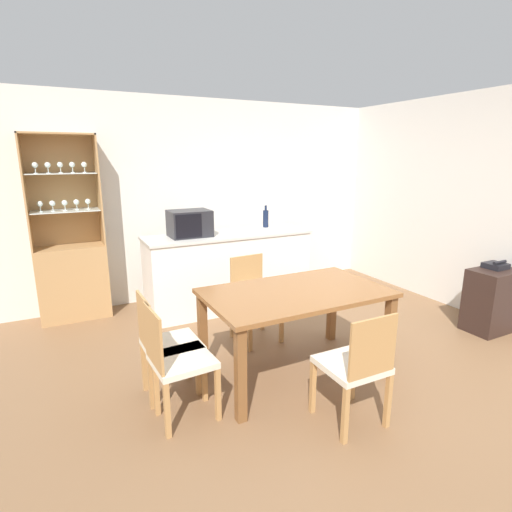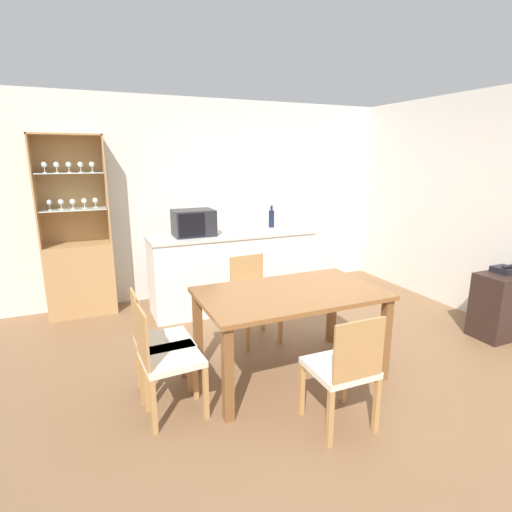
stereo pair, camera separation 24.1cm
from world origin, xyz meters
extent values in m
plane|color=brown|center=(0.00, 0.00, 0.00)|extent=(18.00, 18.00, 0.00)
cube|color=silver|center=(0.00, 2.63, 1.27)|extent=(6.80, 0.06, 2.55)
cube|color=silver|center=(2.58, 0.30, 1.27)|extent=(0.06, 4.60, 2.55)
cube|color=white|center=(0.06, 1.92, 0.45)|extent=(1.99, 0.56, 0.90)
cube|color=beige|center=(0.06, 1.92, 0.92)|extent=(2.02, 0.59, 0.03)
cube|color=tan|center=(-1.67, 2.42, 0.42)|extent=(0.74, 0.37, 0.85)
cube|color=tan|center=(-1.67, 2.59, 1.46)|extent=(0.74, 0.02, 1.22)
cube|color=tan|center=(-2.03, 2.42, 1.46)|extent=(0.02, 0.37, 1.22)
cube|color=tan|center=(-1.30, 2.42, 1.46)|extent=(0.02, 0.37, 1.22)
cube|color=tan|center=(-1.67, 2.42, 2.06)|extent=(0.74, 0.37, 0.02)
cube|color=silver|center=(-1.67, 2.42, 1.25)|extent=(0.70, 0.32, 0.01)
cube|color=silver|center=(-1.67, 2.42, 1.65)|extent=(0.70, 0.32, 0.01)
cylinder|color=silver|center=(-1.91, 2.41, 1.26)|extent=(0.04, 0.04, 0.01)
cylinder|color=silver|center=(-1.91, 2.41, 1.29)|extent=(0.01, 0.01, 0.06)
sphere|color=silver|center=(-1.91, 2.41, 1.34)|extent=(0.06, 0.06, 0.06)
cylinder|color=silver|center=(-1.91, 2.38, 1.66)|extent=(0.04, 0.04, 0.01)
cylinder|color=silver|center=(-1.91, 2.38, 1.69)|extent=(0.01, 0.01, 0.06)
sphere|color=silver|center=(-1.91, 2.38, 1.74)|extent=(0.06, 0.06, 0.06)
cylinder|color=silver|center=(-1.79, 2.40, 1.26)|extent=(0.04, 0.04, 0.01)
cylinder|color=silver|center=(-1.79, 2.40, 1.29)|extent=(0.01, 0.01, 0.06)
sphere|color=silver|center=(-1.79, 2.40, 1.34)|extent=(0.06, 0.06, 0.06)
cylinder|color=silver|center=(-1.79, 2.40, 1.66)|extent=(0.04, 0.04, 0.01)
cylinder|color=silver|center=(-1.79, 2.40, 1.69)|extent=(0.01, 0.01, 0.06)
sphere|color=silver|center=(-1.79, 2.40, 1.74)|extent=(0.06, 0.06, 0.06)
cylinder|color=silver|center=(-1.67, 2.39, 1.26)|extent=(0.04, 0.04, 0.01)
cylinder|color=silver|center=(-1.67, 2.39, 1.29)|extent=(0.01, 0.01, 0.06)
sphere|color=silver|center=(-1.67, 2.39, 1.34)|extent=(0.06, 0.06, 0.06)
cylinder|color=silver|center=(-1.67, 2.46, 1.66)|extent=(0.04, 0.04, 0.01)
cylinder|color=silver|center=(-1.67, 2.46, 1.69)|extent=(0.01, 0.01, 0.06)
sphere|color=silver|center=(-1.67, 2.46, 1.74)|extent=(0.06, 0.06, 0.06)
cylinder|color=silver|center=(-1.55, 2.42, 1.26)|extent=(0.04, 0.04, 0.01)
cylinder|color=silver|center=(-1.55, 2.42, 1.29)|extent=(0.01, 0.01, 0.06)
sphere|color=silver|center=(-1.55, 2.42, 1.34)|extent=(0.06, 0.06, 0.06)
cylinder|color=silver|center=(-1.55, 2.46, 1.66)|extent=(0.04, 0.04, 0.01)
cylinder|color=silver|center=(-1.55, 2.46, 1.69)|extent=(0.01, 0.01, 0.06)
sphere|color=silver|center=(-1.55, 2.46, 1.74)|extent=(0.06, 0.06, 0.06)
cylinder|color=silver|center=(-1.43, 2.43, 1.26)|extent=(0.04, 0.04, 0.01)
cylinder|color=silver|center=(-1.43, 2.43, 1.29)|extent=(0.01, 0.01, 0.06)
sphere|color=silver|center=(-1.43, 2.43, 1.34)|extent=(0.06, 0.06, 0.06)
cylinder|color=silver|center=(-1.43, 2.44, 1.66)|extent=(0.04, 0.04, 0.01)
cylinder|color=silver|center=(-1.43, 2.44, 1.69)|extent=(0.01, 0.01, 0.06)
sphere|color=silver|center=(-1.43, 2.44, 1.74)|extent=(0.06, 0.06, 0.06)
cube|color=brown|center=(-0.06, 0.21, 0.73)|extent=(1.50, 0.90, 0.04)
cube|color=brown|center=(-0.75, -0.18, 0.36)|extent=(0.07, 0.07, 0.71)
cube|color=brown|center=(0.63, -0.18, 0.36)|extent=(0.07, 0.07, 0.71)
cube|color=brown|center=(-0.75, 0.60, 0.36)|extent=(0.07, 0.07, 0.71)
cube|color=brown|center=(0.63, 0.60, 0.36)|extent=(0.07, 0.07, 0.71)
cube|color=beige|center=(-0.06, -0.51, 0.43)|extent=(0.41, 0.41, 0.05)
cube|color=#B7844C|center=(-0.06, -0.71, 0.65)|extent=(0.37, 0.02, 0.40)
cube|color=#B7844C|center=(-0.24, -0.33, 0.20)|extent=(0.04, 0.04, 0.41)
cube|color=#B7844C|center=(0.12, -0.33, 0.20)|extent=(0.04, 0.04, 0.41)
cube|color=#B7844C|center=(-0.25, -0.69, 0.20)|extent=(0.04, 0.04, 0.41)
cube|color=#B7844C|center=(0.12, -0.70, 0.20)|extent=(0.04, 0.04, 0.41)
cube|color=beige|center=(-1.09, 0.34, 0.43)|extent=(0.42, 0.42, 0.05)
cube|color=#B7844C|center=(-1.28, 0.34, 0.65)|extent=(0.03, 0.38, 0.40)
cube|color=#B7844C|center=(-0.91, 0.53, 0.20)|extent=(0.04, 0.04, 0.41)
cube|color=#B7844C|center=(-0.90, 0.17, 0.20)|extent=(0.04, 0.04, 0.41)
cube|color=#B7844C|center=(-1.27, 0.52, 0.20)|extent=(0.04, 0.04, 0.41)
cube|color=#B7844C|center=(-1.26, 0.16, 0.20)|extent=(0.04, 0.04, 0.41)
cube|color=beige|center=(-1.09, 0.08, 0.43)|extent=(0.43, 0.43, 0.05)
cube|color=#B7844C|center=(-1.28, 0.06, 0.65)|extent=(0.04, 0.38, 0.40)
cube|color=#B7844C|center=(-0.91, 0.27, 0.20)|extent=(0.04, 0.04, 0.41)
cube|color=#B7844C|center=(-0.89, -0.10, 0.20)|extent=(0.04, 0.04, 0.41)
cube|color=#B7844C|center=(-1.28, 0.25, 0.20)|extent=(0.04, 0.04, 0.41)
cube|color=#B7844C|center=(-1.26, -0.12, 0.20)|extent=(0.04, 0.04, 0.41)
cube|color=beige|center=(-0.06, 0.93, 0.43)|extent=(0.44, 0.44, 0.05)
cube|color=#B7844C|center=(-0.08, 1.13, 0.65)|extent=(0.38, 0.05, 0.40)
cube|color=#B7844C|center=(0.13, 0.76, 0.20)|extent=(0.04, 0.04, 0.41)
cube|color=#B7844C|center=(-0.23, 0.74, 0.20)|extent=(0.04, 0.04, 0.41)
cube|color=#B7844C|center=(0.11, 1.13, 0.20)|extent=(0.04, 0.04, 0.41)
cube|color=#B7844C|center=(-0.26, 1.10, 0.20)|extent=(0.04, 0.04, 0.41)
cube|color=#232328|center=(-0.40, 1.95, 1.08)|extent=(0.46, 0.35, 0.30)
cube|color=black|center=(-0.47, 1.77, 1.08)|extent=(0.30, 0.01, 0.26)
cylinder|color=#141E38|center=(0.67, 2.10, 1.04)|extent=(0.07, 0.07, 0.22)
cylinder|color=#141E38|center=(0.67, 2.10, 1.18)|extent=(0.03, 0.03, 0.06)
cube|color=black|center=(2.29, 0.00, 0.34)|extent=(0.53, 0.35, 0.67)
cube|color=#32211C|center=(2.29, 0.00, 0.37)|extent=(0.49, 0.31, 0.02)
cube|color=black|center=(2.34, 0.05, 0.70)|extent=(0.21, 0.20, 0.06)
cylinder|color=black|center=(2.34, 0.01, 0.75)|extent=(0.19, 0.03, 0.03)
camera|label=1|loc=(-1.78, -2.43, 1.82)|focal=28.00mm
camera|label=2|loc=(-1.56, -2.54, 1.82)|focal=28.00mm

